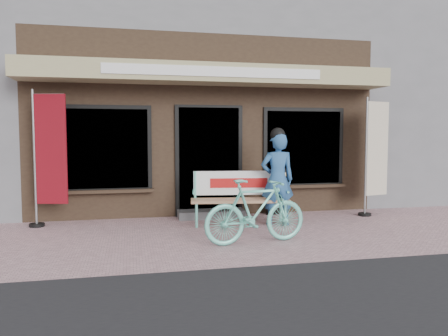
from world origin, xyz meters
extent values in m
plane|color=#BC9096|center=(0.00, 0.00, 0.00)|extent=(70.00, 70.00, 0.00)
cube|color=black|center=(0.00, 5.00, 1.80)|extent=(7.00, 6.00, 3.60)
cube|color=slate|center=(0.00, 5.00, 4.80)|extent=(7.00, 6.00, 2.40)
cube|color=tan|center=(0.00, 1.65, 2.75)|extent=(7.00, 0.80, 0.35)
cube|color=white|center=(0.00, 1.24, 2.75)|extent=(4.00, 0.02, 0.18)
cube|color=black|center=(0.00, 1.98, 1.10)|extent=(1.20, 0.06, 2.10)
cube|color=black|center=(0.00, 1.97, 1.10)|extent=(1.35, 0.04, 2.20)
cube|color=black|center=(-2.00, 1.98, 1.35)|extent=(1.60, 0.06, 1.50)
cube|color=black|center=(2.00, 1.98, 1.35)|extent=(1.60, 0.06, 1.50)
cube|color=black|center=(-2.00, 1.97, 1.35)|extent=(1.75, 0.04, 1.65)
cube|color=black|center=(2.00, 1.97, 1.35)|extent=(1.75, 0.04, 1.65)
cube|color=black|center=(-2.00, 1.92, 0.55)|extent=(1.80, 0.18, 0.06)
cube|color=black|center=(2.00, 1.92, 0.55)|extent=(1.80, 0.18, 0.06)
cube|color=#59595B|center=(0.00, 1.75, 0.07)|extent=(1.30, 0.45, 0.15)
cylinder|color=#6CD3BD|center=(-0.42, 0.89, 0.21)|extent=(0.05, 0.05, 0.41)
cylinder|color=#6CD3BD|center=(-0.37, 1.28, 0.21)|extent=(0.05, 0.05, 0.41)
cylinder|color=#6CD3BD|center=(1.13, 0.68, 0.21)|extent=(0.05, 0.05, 0.41)
cylinder|color=#6CD3BD|center=(1.18, 1.07, 0.21)|extent=(0.05, 0.05, 0.41)
cube|color=tan|center=(0.38, 0.98, 0.44)|extent=(1.80, 0.67, 0.05)
cylinder|color=#6CD3BD|center=(-0.39, 1.28, 0.68)|extent=(0.05, 0.05, 0.54)
cylinder|color=#6CD3BD|center=(1.20, 1.06, 0.68)|extent=(0.05, 0.05, 0.54)
cube|color=white|center=(0.41, 1.19, 0.73)|extent=(1.65, 0.26, 0.44)
cube|color=#B21414|center=(0.41, 1.17, 0.73)|extent=(1.05, 0.15, 0.18)
cylinder|color=#6CD3BD|center=(-0.44, 1.09, 0.61)|extent=(0.10, 0.43, 0.04)
cylinder|color=#6CD3BD|center=(1.21, 0.87, 0.61)|extent=(0.10, 0.43, 0.04)
imported|color=#295890|center=(1.03, 0.83, 0.82)|extent=(0.62, 0.43, 1.64)
sphere|color=black|center=(1.03, 0.83, 1.61)|extent=(0.28, 0.28, 0.26)
imported|color=#6CD3BD|center=(0.28, -0.38, 0.48)|extent=(1.66, 0.67, 0.97)
cylinder|color=gray|center=(-3.16, 1.57, 1.20)|extent=(0.05, 0.05, 2.40)
cylinder|color=gray|center=(-2.90, 1.51, 2.31)|extent=(0.54, 0.15, 0.03)
cube|color=maroon|center=(-2.88, 1.50, 1.36)|extent=(0.54, 0.16, 1.91)
cylinder|color=black|center=(-3.16, 1.57, 0.03)|extent=(0.32, 0.32, 0.05)
cylinder|color=gray|center=(3.04, 1.30, 1.18)|extent=(0.05, 0.05, 2.35)
cylinder|color=gray|center=(3.30, 1.35, 2.27)|extent=(0.53, 0.14, 0.03)
cube|color=beige|center=(3.32, 1.36, 1.34)|extent=(0.53, 0.15, 1.87)
cylinder|color=black|center=(3.04, 1.30, 0.03)|extent=(0.31, 0.31, 0.05)
cube|color=black|center=(1.37, 1.85, 0.46)|extent=(0.46, 0.24, 0.92)
cube|color=beige|center=(1.39, 1.80, 0.56)|extent=(0.37, 0.16, 0.56)
camera|label=1|loc=(-1.54, -6.54, 1.61)|focal=35.00mm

